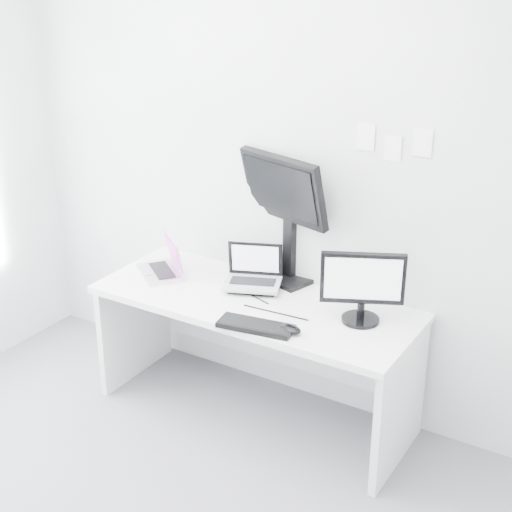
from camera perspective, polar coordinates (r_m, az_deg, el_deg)
name	(u,v)px	position (r m, az deg, el deg)	size (l,w,h in m)	color
back_wall	(288,174)	(4.22, 2.39, 6.11)	(3.60, 3.60, 0.00)	silver
desk	(255,358)	(4.34, -0.09, -7.61)	(1.80, 0.70, 0.73)	white
macbook	(159,255)	(4.47, -7.24, 0.04)	(0.31, 0.23, 0.23)	#BDBCC2
speaker	(256,264)	(4.41, -0.01, -0.59)	(0.08, 0.08, 0.16)	black
dell_laptop	(253,269)	(4.23, -0.26, -0.94)	(0.31, 0.24, 0.26)	#AEB1B5
rear_monitor	(286,217)	(4.25, 2.27, 2.93)	(0.57, 0.20, 0.77)	black
samsung_monitor	(362,287)	(3.89, 7.95, -2.29)	(0.43, 0.20, 0.39)	black
keyboard	(256,326)	(3.86, -0.01, -5.26)	(0.39, 0.14, 0.03)	black
mouse	(290,329)	(3.83, 2.58, -5.48)	(0.12, 0.08, 0.04)	black
wall_note_0	(366,137)	(3.95, 8.19, 8.81)	(0.10, 0.00, 0.14)	white
wall_note_1	(393,148)	(3.91, 10.18, 7.91)	(0.09, 0.00, 0.13)	white
wall_note_2	(422,143)	(3.85, 12.33, 8.28)	(0.10, 0.00, 0.14)	white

